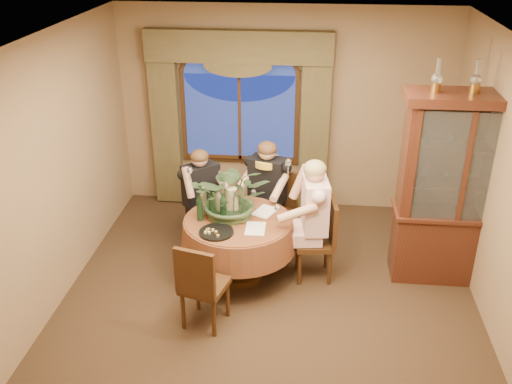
# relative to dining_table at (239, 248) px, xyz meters

# --- Properties ---
(floor) EXTENTS (5.00, 5.00, 0.00)m
(floor) POSITION_rel_dining_table_xyz_m (0.38, -0.55, -0.38)
(floor) COLOR black
(floor) RESTS_ON ground
(wall_back) EXTENTS (4.50, 0.00, 4.50)m
(wall_back) POSITION_rel_dining_table_xyz_m (0.38, 1.95, 1.02)
(wall_back) COLOR olive
(wall_back) RESTS_ON ground
(wall_right) EXTENTS (0.00, 5.00, 5.00)m
(wall_right) POSITION_rel_dining_table_xyz_m (2.63, -0.55, 1.02)
(wall_right) COLOR olive
(wall_right) RESTS_ON ground
(ceiling) EXTENTS (5.00, 5.00, 0.00)m
(ceiling) POSITION_rel_dining_table_xyz_m (0.38, -0.55, 2.42)
(ceiling) COLOR white
(ceiling) RESTS_ON wall_back
(window) EXTENTS (1.62, 0.10, 1.32)m
(window) POSITION_rel_dining_table_xyz_m (-0.22, 1.88, 0.92)
(window) COLOR navy
(window) RESTS_ON wall_back
(arched_transom) EXTENTS (1.60, 0.06, 0.44)m
(arched_transom) POSITION_rel_dining_table_xyz_m (-0.22, 1.88, 1.71)
(arched_transom) COLOR navy
(arched_transom) RESTS_ON wall_back
(drapery_left) EXTENTS (0.38, 0.14, 2.32)m
(drapery_left) POSITION_rel_dining_table_xyz_m (-1.25, 1.83, 0.80)
(drapery_left) COLOR #483E23
(drapery_left) RESTS_ON floor
(drapery_right) EXTENTS (0.38, 0.14, 2.32)m
(drapery_right) POSITION_rel_dining_table_xyz_m (0.81, 1.83, 0.80)
(drapery_right) COLOR #483E23
(drapery_right) RESTS_ON floor
(swag_valance) EXTENTS (2.45, 0.16, 0.42)m
(swag_valance) POSITION_rel_dining_table_xyz_m (-0.22, 1.80, 1.90)
(swag_valance) COLOR #483E23
(swag_valance) RESTS_ON wall_back
(dining_table) EXTENTS (1.50, 1.50, 0.75)m
(dining_table) POSITION_rel_dining_table_xyz_m (0.00, 0.00, 0.00)
(dining_table) COLOR maroon
(dining_table) RESTS_ON floor
(china_cabinet) EXTENTS (1.35, 0.54, 2.19)m
(china_cabinet) POSITION_rel_dining_table_xyz_m (2.37, 0.27, 0.72)
(china_cabinet) COLOR #37160D
(china_cabinet) RESTS_ON floor
(oil_lamp_left) EXTENTS (0.11, 0.11, 0.34)m
(oil_lamp_left) POSITION_rel_dining_table_xyz_m (1.99, 0.27, 1.98)
(oil_lamp_left) COLOR #A5722D
(oil_lamp_left) RESTS_ON china_cabinet
(oil_lamp_center) EXTENTS (0.11, 0.11, 0.34)m
(oil_lamp_center) POSITION_rel_dining_table_xyz_m (2.37, 0.27, 1.98)
(oil_lamp_center) COLOR #A5722D
(oil_lamp_center) RESTS_ON china_cabinet
(chair_right) EXTENTS (0.46, 0.46, 0.96)m
(chair_right) POSITION_rel_dining_table_xyz_m (0.85, 0.09, 0.10)
(chair_right) COLOR black
(chair_right) RESTS_ON floor
(chair_back_right) EXTENTS (0.56, 0.56, 0.96)m
(chair_back_right) POSITION_rel_dining_table_xyz_m (0.35, 0.74, 0.10)
(chair_back_right) COLOR black
(chair_back_right) RESTS_ON floor
(chair_back) EXTENTS (0.58, 0.58, 0.96)m
(chair_back) POSITION_rel_dining_table_xyz_m (-0.49, 0.79, 0.10)
(chair_back) COLOR black
(chair_back) RESTS_ON floor
(chair_front_left) EXTENTS (0.51, 0.51, 0.96)m
(chair_front_left) POSITION_rel_dining_table_xyz_m (-0.23, -0.86, 0.10)
(chair_front_left) COLOR black
(chair_front_left) RESTS_ON floor
(person_pink) EXTENTS (0.54, 0.58, 1.45)m
(person_pink) POSITION_rel_dining_table_xyz_m (0.84, 0.12, 0.35)
(person_pink) COLOR beige
(person_pink) RESTS_ON floor
(person_back) EXTENTS (0.63, 0.62, 1.29)m
(person_back) POSITION_rel_dining_table_xyz_m (-0.56, 0.69, 0.27)
(person_back) COLOR black
(person_back) RESTS_ON floor
(person_scarf) EXTENTS (0.61, 0.58, 1.39)m
(person_scarf) POSITION_rel_dining_table_xyz_m (0.26, 0.81, 0.32)
(person_scarf) COLOR black
(person_scarf) RESTS_ON floor
(stoneware_vase) EXTENTS (0.17, 0.17, 0.31)m
(stoneware_vase) POSITION_rel_dining_table_xyz_m (-0.09, 0.15, 0.53)
(stoneware_vase) COLOR tan
(stoneware_vase) RESTS_ON dining_table
(centerpiece_plant) EXTENTS (0.86, 0.95, 0.74)m
(centerpiece_plant) POSITION_rel_dining_table_xyz_m (-0.07, 0.11, 0.95)
(centerpiece_plant) COLOR #344E2D
(centerpiece_plant) RESTS_ON dining_table
(olive_bowl) EXTENTS (0.14, 0.14, 0.04)m
(olive_bowl) POSITION_rel_dining_table_xyz_m (0.03, -0.06, 0.40)
(olive_bowl) COLOR #505730
(olive_bowl) RESTS_ON dining_table
(cheese_platter) EXTENTS (0.37, 0.37, 0.02)m
(cheese_platter) POSITION_rel_dining_table_xyz_m (-0.19, -0.33, 0.39)
(cheese_platter) COLOR black
(cheese_platter) RESTS_ON dining_table
(wine_bottle_0) EXTENTS (0.07, 0.07, 0.33)m
(wine_bottle_0) POSITION_rel_dining_table_xyz_m (-0.24, 0.08, 0.54)
(wine_bottle_0) COLOR tan
(wine_bottle_0) RESTS_ON dining_table
(wine_bottle_1) EXTENTS (0.07, 0.07, 0.33)m
(wine_bottle_1) POSITION_rel_dining_table_xyz_m (-0.40, 0.09, 0.54)
(wine_bottle_1) COLOR tan
(wine_bottle_1) RESTS_ON dining_table
(wine_bottle_2) EXTENTS (0.07, 0.07, 0.33)m
(wine_bottle_2) POSITION_rel_dining_table_xyz_m (-0.30, 0.02, 0.54)
(wine_bottle_2) COLOR black
(wine_bottle_2) RESTS_ON dining_table
(wine_bottle_3) EXTENTS (0.07, 0.07, 0.33)m
(wine_bottle_3) POSITION_rel_dining_table_xyz_m (-0.42, -0.05, 0.54)
(wine_bottle_3) COLOR black
(wine_bottle_3) RESTS_ON dining_table
(wine_bottle_4) EXTENTS (0.07, 0.07, 0.33)m
(wine_bottle_4) POSITION_rel_dining_table_xyz_m (-0.16, -0.02, 0.54)
(wine_bottle_4) COLOR black
(wine_bottle_4) RESTS_ON dining_table
(tasting_paper_0) EXTENTS (0.21, 0.30, 0.00)m
(tasting_paper_0) POSITION_rel_dining_table_xyz_m (0.21, -0.19, 0.38)
(tasting_paper_0) COLOR white
(tasting_paper_0) RESTS_ON dining_table
(tasting_paper_1) EXTENTS (0.32, 0.36, 0.00)m
(tasting_paper_1) POSITION_rel_dining_table_xyz_m (0.28, 0.21, 0.38)
(tasting_paper_1) COLOR white
(tasting_paper_1) RESTS_ON dining_table
(wine_glass_person_pink) EXTENTS (0.07, 0.07, 0.18)m
(wine_glass_person_pink) POSITION_rel_dining_table_xyz_m (0.43, 0.06, 0.46)
(wine_glass_person_pink) COLOR silver
(wine_glass_person_pink) RESTS_ON dining_table
(wine_glass_person_back) EXTENTS (0.07, 0.07, 0.18)m
(wine_glass_person_back) POSITION_rel_dining_table_xyz_m (-0.27, 0.33, 0.46)
(wine_glass_person_back) COLOR silver
(wine_glass_person_back) RESTS_ON dining_table
(wine_glass_person_scarf) EXTENTS (0.07, 0.07, 0.18)m
(wine_glass_person_scarf) POSITION_rel_dining_table_xyz_m (0.13, 0.41, 0.46)
(wine_glass_person_scarf) COLOR silver
(wine_glass_person_scarf) RESTS_ON dining_table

